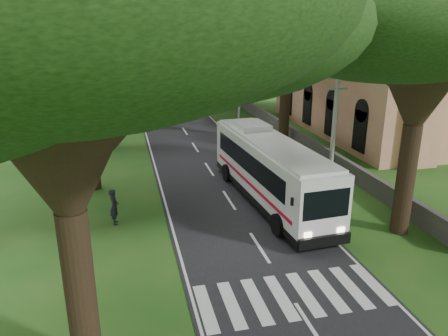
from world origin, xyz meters
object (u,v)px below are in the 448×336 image
pole_mid (239,87)px  pole_far (202,67)px  coach_bus (270,169)px  church (378,81)px  pedestrian (114,207)px  pole_near (333,136)px  distant_car_a (161,100)px  distant_car_c (166,79)px

pole_mid → pole_far: size_ratio=1.00×
coach_bus → church: bearing=38.1°
pole_far → coach_bus: pole_far is taller
coach_bus → pedestrian: (-9.00, -1.11, -1.07)m
church → pole_far: (-12.36, 24.45, -0.73)m
church → pole_mid: bearing=160.2°
pole_mid → coach_bus: pole_mid is taller
church → coach_bus: church is taller
pole_far → pedestrian: pole_far is taller
pole_near → pole_mid: same height
church → pole_far: size_ratio=3.00×
pole_far → pedestrian: bearing=-107.1°
church → distant_car_a: church is taller
pole_near → coach_bus: (-3.18, 1.42, -2.14)m
church → pole_near: bearing=-128.5°
coach_bus → distant_car_c: bearing=86.1°
pole_mid → distant_car_a: 16.62m
pole_mid → coach_bus: (-3.18, -18.58, -2.14)m
pole_far → distant_car_c: (-3.44, 16.54, -3.56)m
pole_near → distant_car_a: bearing=100.2°
pole_near → pole_far: bearing=90.0°
distant_car_a → distant_car_c: 21.77m
pole_near → distant_car_a: pole_near is taller
distant_car_a → pedestrian: 35.15m
distant_car_c → pedestrian: bearing=95.4°
pole_far → pedestrian: (-12.18, -39.69, -3.21)m
pole_near → pedestrian: (-12.18, 0.31, -3.21)m
coach_bus → distant_car_c: 55.14m
distant_car_c → pole_mid: bearing=109.6°
coach_bus → pedestrian: coach_bus is taller
pole_far → church: bearing=-63.2°
pole_near → distant_car_a: (-6.30, 34.97, -3.55)m
pole_far → distant_car_c: bearing=101.7°
pole_far → coach_bus: bearing=-94.7°
pole_far → coach_bus: size_ratio=0.61×
pole_mid → pedestrian: (-12.18, -19.69, -3.21)m
church → pole_mid: (-12.36, 4.45, -0.73)m
pole_mid → pole_far: same height
pole_near → pole_mid: 20.00m
pole_far → distant_car_a: (-6.30, -5.03, -3.55)m
pole_near → pole_mid: (0.00, 20.00, 0.00)m
distant_car_a → pedestrian: pedestrian is taller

